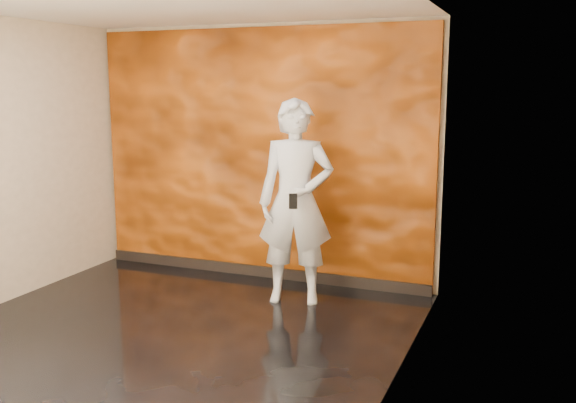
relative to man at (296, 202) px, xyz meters
name	(u,v)px	position (x,y,z in m)	size (l,w,h in m)	color
room	(162,176)	(-0.69, -1.30, 0.39)	(4.02, 4.02, 2.81)	black
feature_wall	(260,155)	(-0.69, 0.66, 0.37)	(3.90, 0.06, 2.75)	#D66112
baseboard	(259,271)	(-0.69, 0.62, -0.95)	(3.90, 0.04, 0.12)	black
man	(296,202)	(0.00, 0.00, 0.00)	(0.74, 0.48, 2.02)	#A7ADB8
phone	(293,201)	(0.09, -0.30, 0.06)	(0.08, 0.02, 0.15)	black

